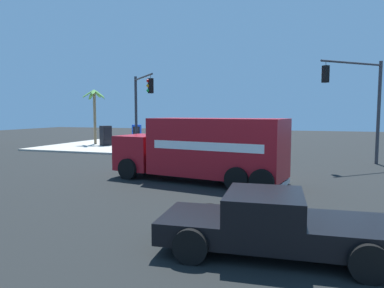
{
  "coord_description": "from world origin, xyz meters",
  "views": [
    {
      "loc": [
        -16.01,
        -4.09,
        3.17
      ],
      "look_at": [
        -0.82,
        0.99,
        1.74
      ],
      "focal_mm": 32.63,
      "sensor_mm": 36.0,
      "label": 1
    }
  ],
  "objects_px": {
    "traffic_light_secondary": "(141,102)",
    "palm_tree_far": "(94,107)",
    "pickup_black": "(273,222)",
    "sedan_navy": "(203,148)",
    "vending_machine_red": "(106,136)",
    "vending_machine_blue": "(137,134)",
    "delivery_truck": "(203,149)",
    "traffic_light_primary": "(362,96)"
  },
  "relations": [
    {
      "from": "palm_tree_far",
      "to": "sedan_navy",
      "type": "bearing_deg",
      "value": -111.02
    },
    {
      "from": "delivery_truck",
      "to": "sedan_navy",
      "type": "relative_size",
      "value": 1.96
    },
    {
      "from": "vending_machine_blue",
      "to": "palm_tree_far",
      "type": "relative_size",
      "value": 0.35
    },
    {
      "from": "traffic_light_primary",
      "to": "sedan_navy",
      "type": "bearing_deg",
      "value": 82.21
    },
    {
      "from": "vending_machine_blue",
      "to": "pickup_black",
      "type": "bearing_deg",
      "value": -146.48
    },
    {
      "from": "pickup_black",
      "to": "sedan_navy",
      "type": "height_order",
      "value": "pickup_black"
    },
    {
      "from": "pickup_black",
      "to": "vending_machine_blue",
      "type": "xyz_separation_m",
      "value": [
        24.0,
        15.89,
        0.34
      ]
    },
    {
      "from": "delivery_truck",
      "to": "pickup_black",
      "type": "distance_m",
      "value": 8.45
    },
    {
      "from": "pickup_black",
      "to": "sedan_navy",
      "type": "relative_size",
      "value": 1.24
    },
    {
      "from": "traffic_light_secondary",
      "to": "palm_tree_far",
      "type": "xyz_separation_m",
      "value": [
        6.87,
        8.47,
        -0.17
      ]
    },
    {
      "from": "vending_machine_blue",
      "to": "traffic_light_primary",
      "type": "bearing_deg",
      "value": -114.01
    },
    {
      "from": "vending_machine_red",
      "to": "vending_machine_blue",
      "type": "height_order",
      "value": "same"
    },
    {
      "from": "traffic_light_primary",
      "to": "sedan_navy",
      "type": "height_order",
      "value": "traffic_light_primary"
    },
    {
      "from": "traffic_light_primary",
      "to": "vending_machine_blue",
      "type": "xyz_separation_m",
      "value": [
        8.71,
        19.56,
        -3.12
      ]
    },
    {
      "from": "traffic_light_primary",
      "to": "vending_machine_red",
      "type": "bearing_deg",
      "value": 76.09
    },
    {
      "from": "traffic_light_secondary",
      "to": "palm_tree_far",
      "type": "height_order",
      "value": "traffic_light_secondary"
    },
    {
      "from": "sedan_navy",
      "to": "palm_tree_far",
      "type": "distance_m",
      "value": 13.77
    },
    {
      "from": "traffic_light_secondary",
      "to": "pickup_black",
      "type": "xyz_separation_m",
      "value": [
        -14.63,
        -10.68,
        -3.21
      ]
    },
    {
      "from": "sedan_navy",
      "to": "vending_machine_red",
      "type": "xyz_separation_m",
      "value": [
        3.79,
        10.66,
        0.44
      ]
    },
    {
      "from": "delivery_truck",
      "to": "vending_machine_red",
      "type": "relative_size",
      "value": 4.56
    },
    {
      "from": "pickup_black",
      "to": "palm_tree_far",
      "type": "xyz_separation_m",
      "value": [
        21.5,
        19.15,
        3.04
      ]
    },
    {
      "from": "traffic_light_secondary",
      "to": "vending_machine_blue",
      "type": "xyz_separation_m",
      "value": [
        9.36,
        5.21,
        -2.87
      ]
    },
    {
      "from": "traffic_light_primary",
      "to": "traffic_light_secondary",
      "type": "bearing_deg",
      "value": 92.59
    },
    {
      "from": "delivery_truck",
      "to": "traffic_light_primary",
      "type": "bearing_deg",
      "value": -44.02
    },
    {
      "from": "traffic_light_primary",
      "to": "sedan_navy",
      "type": "relative_size",
      "value": 1.47
    },
    {
      "from": "vending_machine_red",
      "to": "palm_tree_far",
      "type": "bearing_deg",
      "value": 61.09
    },
    {
      "from": "traffic_light_primary",
      "to": "vending_machine_blue",
      "type": "bearing_deg",
      "value": 65.99
    },
    {
      "from": "vending_machine_red",
      "to": "pickup_black",
      "type": "bearing_deg",
      "value": -139.81
    },
    {
      "from": "vending_machine_red",
      "to": "sedan_navy",
      "type": "bearing_deg",
      "value": -109.55
    },
    {
      "from": "sedan_navy",
      "to": "vending_machine_red",
      "type": "distance_m",
      "value": 11.32
    },
    {
      "from": "delivery_truck",
      "to": "sedan_navy",
      "type": "distance_m",
      "value": 9.68
    },
    {
      "from": "traffic_light_primary",
      "to": "pickup_black",
      "type": "xyz_separation_m",
      "value": [
        -15.28,
        3.67,
        -3.46
      ]
    },
    {
      "from": "pickup_black",
      "to": "sedan_navy",
      "type": "distance_m",
      "value": 17.97
    },
    {
      "from": "sedan_navy",
      "to": "palm_tree_far",
      "type": "height_order",
      "value": "palm_tree_far"
    },
    {
      "from": "vending_machine_red",
      "to": "palm_tree_far",
      "type": "height_order",
      "value": "palm_tree_far"
    },
    {
      "from": "delivery_truck",
      "to": "traffic_light_secondary",
      "type": "xyz_separation_m",
      "value": [
        7.17,
        6.79,
        2.41
      ]
    },
    {
      "from": "delivery_truck",
      "to": "traffic_light_secondary",
      "type": "bearing_deg",
      "value": 43.46
    },
    {
      "from": "vending_machine_red",
      "to": "palm_tree_far",
      "type": "relative_size",
      "value": 0.35
    },
    {
      "from": "delivery_truck",
      "to": "sedan_navy",
      "type": "bearing_deg",
      "value": 16.61
    },
    {
      "from": "pickup_black",
      "to": "sedan_navy",
      "type": "bearing_deg",
      "value": 21.69
    },
    {
      "from": "pickup_black",
      "to": "delivery_truck",
      "type": "bearing_deg",
      "value": 27.51
    },
    {
      "from": "sedan_navy",
      "to": "vending_machine_blue",
      "type": "xyz_separation_m",
      "value": [
        7.3,
        9.25,
        0.44
      ]
    }
  ]
}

